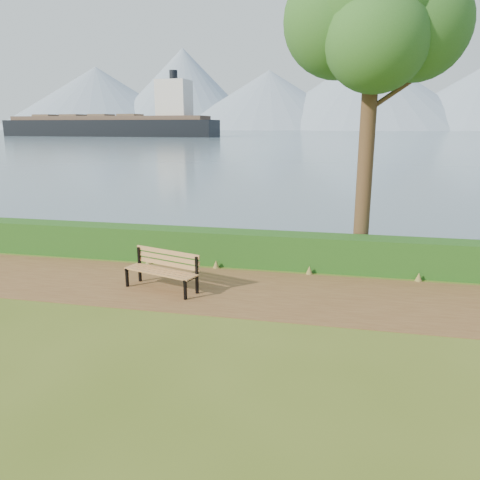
# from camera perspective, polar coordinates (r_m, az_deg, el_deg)

# --- Properties ---
(ground) EXTENTS (140.00, 140.00, 0.00)m
(ground) POSITION_cam_1_polar(r_m,az_deg,el_deg) (11.56, -0.26, -6.76)
(ground) COLOR #485C1A
(ground) RESTS_ON ground
(path) EXTENTS (40.00, 3.40, 0.01)m
(path) POSITION_cam_1_polar(r_m,az_deg,el_deg) (11.83, 0.05, -6.23)
(path) COLOR brown
(path) RESTS_ON ground
(hedge) EXTENTS (32.00, 0.85, 1.00)m
(hedge) POSITION_cam_1_polar(r_m,az_deg,el_deg) (13.84, 2.05, -1.09)
(hedge) COLOR #154B15
(hedge) RESTS_ON ground
(water) EXTENTS (700.00, 510.00, 0.00)m
(water) POSITION_cam_1_polar(r_m,az_deg,el_deg) (270.60, 11.93, 12.74)
(water) COLOR slate
(water) RESTS_ON ground
(mountains) EXTENTS (585.00, 190.00, 70.00)m
(mountains) POSITION_cam_1_polar(r_m,az_deg,el_deg) (417.44, 11.01, 16.90)
(mountains) COLOR #798CA2
(mountains) RESTS_ON ground
(bench) EXTENTS (2.06, 1.15, 0.99)m
(bench) POSITION_cam_1_polar(r_m,az_deg,el_deg) (11.96, -9.32, -3.33)
(bench) COLOR black
(bench) RESTS_ON ground
(tree) EXTENTS (4.90, 4.12, 9.43)m
(tree) POSITION_cam_1_polar(r_m,az_deg,el_deg) (14.14, 16.08, 25.35)
(tree) COLOR #372216
(tree) RESTS_ON ground
(cargo_ship) EXTENTS (78.72, 15.72, 23.76)m
(cargo_ship) POSITION_cam_1_polar(r_m,az_deg,el_deg) (174.33, -14.88, 13.27)
(cargo_ship) COLOR black
(cargo_ship) RESTS_ON ground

